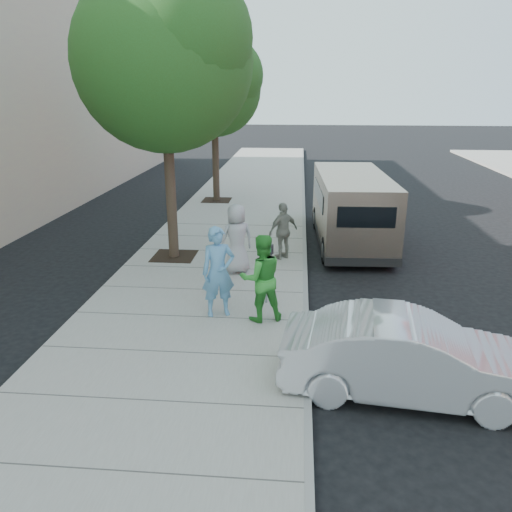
% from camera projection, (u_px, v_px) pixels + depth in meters
% --- Properties ---
extents(ground, '(120.00, 120.00, 0.00)m').
position_uv_depth(ground, '(245.00, 296.00, 11.92)').
color(ground, black).
rests_on(ground, ground).
extents(sidewalk, '(5.00, 60.00, 0.15)m').
position_uv_depth(sidewalk, '(204.00, 292.00, 11.98)').
color(sidewalk, gray).
rests_on(sidewalk, ground).
extents(curb_face, '(0.12, 60.00, 0.16)m').
position_uv_depth(curb_face, '(305.00, 296.00, 11.78)').
color(curb_face, gray).
rests_on(curb_face, ground).
extents(tree_near, '(4.62, 4.60, 7.53)m').
position_uv_depth(tree_near, '(165.00, 54.00, 12.60)').
color(tree_near, black).
rests_on(tree_near, sidewalk).
extents(tree_far, '(3.92, 3.80, 6.49)m').
position_uv_depth(tree_far, '(215.00, 84.00, 19.99)').
color(tree_far, black).
rests_on(tree_far, sidewalk).
extents(parking_meter, '(0.30, 0.19, 1.38)m').
position_uv_depth(parking_meter, '(267.00, 261.00, 10.91)').
color(parking_meter, gray).
rests_on(parking_meter, sidewalk).
extents(van, '(2.23, 6.06, 2.22)m').
position_uv_depth(van, '(351.00, 207.00, 15.68)').
color(van, tan).
rests_on(van, ground).
extents(sedan, '(4.21, 1.87, 1.34)m').
position_uv_depth(sedan, '(410.00, 357.00, 7.91)').
color(sedan, silver).
rests_on(sedan, ground).
extents(person_officer, '(0.82, 0.67, 1.92)m').
position_uv_depth(person_officer, '(218.00, 272.00, 10.34)').
color(person_officer, '#5D9AC7').
rests_on(person_officer, sidewalk).
extents(person_green_shirt, '(1.06, 0.94, 1.83)m').
position_uv_depth(person_green_shirt, '(261.00, 278.00, 10.13)').
color(person_green_shirt, green).
rests_on(person_green_shirt, sidewalk).
extents(person_gray_shirt, '(1.05, 0.93, 1.81)m').
position_uv_depth(person_gray_shirt, '(237.00, 239.00, 12.81)').
color(person_gray_shirt, '#A8A8AA').
rests_on(person_gray_shirt, sidewalk).
extents(person_striped_polo, '(0.98, 0.90, 1.61)m').
position_uv_depth(person_striped_polo, '(283.00, 231.00, 13.90)').
color(person_striped_polo, gray).
rests_on(person_striped_polo, sidewalk).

